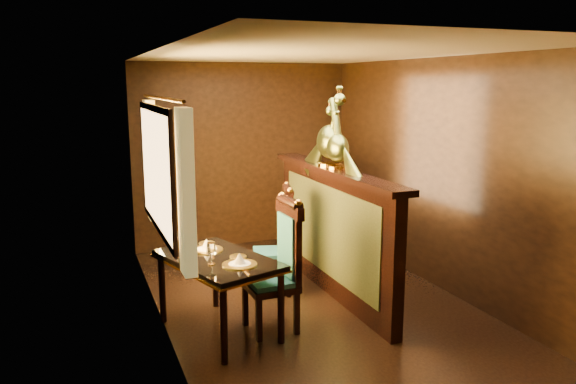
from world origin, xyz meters
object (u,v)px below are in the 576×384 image
dining_table (218,265)px  peacock_right (330,127)px  chair_right (281,237)px  peacock_left (338,135)px  chair_left (282,261)px

dining_table → peacock_right: peacock_right is taller
peacock_right → dining_table: bearing=-156.1°
dining_table → chair_right: bearing=21.7°
dining_table → peacock_left: peacock_left is taller
chair_left → peacock_right: (0.81, 0.73, 1.13)m
peacock_left → chair_right: bearing=148.5°
chair_left → chair_right: (0.32, 0.86, -0.03)m
chair_left → peacock_left: 1.45m
chair_left → peacock_left: size_ratio=1.78×
chair_right → chair_left: bearing=-95.3°
dining_table → peacock_left: size_ratio=1.96×
chair_left → peacock_left: bearing=32.0°
dining_table → chair_right: (0.88, 0.74, -0.02)m
chair_left → peacock_right: peacock_right is taller
peacock_left → peacock_right: peacock_right is taller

